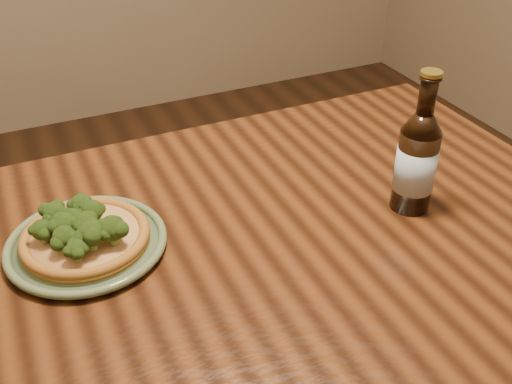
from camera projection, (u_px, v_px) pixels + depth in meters
name	position (u px, v px, depth m)	size (l,w,h in m)	color
table	(158.00, 328.00, 0.95)	(1.60, 0.90, 0.75)	#4A250F
plate	(87.00, 244.00, 0.96)	(0.26, 0.26, 0.02)	#576948
pizza	(84.00, 234.00, 0.94)	(0.20, 0.20, 0.07)	#9B6223
beer_bottle	(416.00, 160.00, 1.01)	(0.07, 0.07, 0.25)	black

